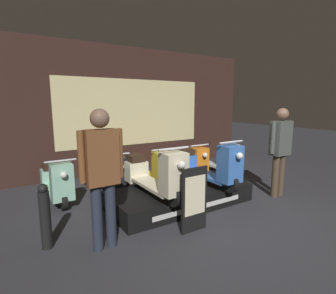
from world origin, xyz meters
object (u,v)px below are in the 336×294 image
(scooter_backrow_0, at_px, (56,182))
(scooter_backrow_2, at_px, (149,168))
(price_sign_board, at_px, (194,199))
(scooter_backrow_1, at_px, (107,174))
(scooter_backrow_3, at_px, (184,162))
(street_bollard, at_px, (45,217))
(person_right_browsing, at_px, (280,146))
(scooter_display_left, at_px, (153,174))
(scooter_backrow_4, at_px, (214,158))
(person_left_browsing, at_px, (102,170))
(scooter_display_right, at_px, (206,165))

(scooter_backrow_0, distance_m, scooter_backrow_2, 1.98)
(price_sign_board, bearing_deg, scooter_backrow_1, 100.09)
(scooter_backrow_3, relative_size, street_bollard, 2.04)
(scooter_backrow_0, distance_m, person_right_browsing, 4.31)
(scooter_display_left, xyz_separation_m, scooter_backrow_4, (2.71, 1.52, -0.32))
(person_left_browsing, bearing_deg, scooter_backrow_4, 29.71)
(person_left_browsing, distance_m, person_right_browsing, 3.48)
(scooter_backrow_0, height_order, scooter_backrow_3, same)
(scooter_backrow_1, distance_m, scooter_backrow_4, 2.97)
(scooter_backrow_1, xyz_separation_m, person_right_browsing, (2.69, -2.15, 0.66))
(person_left_browsing, bearing_deg, scooter_backrow_2, 50.33)
(scooter_display_right, height_order, price_sign_board, scooter_display_right)
(person_right_browsing, bearing_deg, scooter_backrow_2, 128.35)
(scooter_backrow_4, bearing_deg, scooter_backrow_0, 180.00)
(scooter_display_left, height_order, person_left_browsing, person_left_browsing)
(scooter_backrow_1, xyz_separation_m, scooter_backrow_4, (2.97, 0.00, 0.00))
(scooter_backrow_1, relative_size, scooter_backrow_2, 1.00)
(person_right_browsing, bearing_deg, scooter_display_right, 154.12)
(scooter_backrow_0, xyz_separation_m, scooter_backrow_2, (1.98, 0.00, 0.00))
(scooter_backrow_0, xyz_separation_m, scooter_backrow_1, (0.99, 0.00, 0.00))
(scooter_backrow_3, bearing_deg, scooter_display_right, -110.98)
(scooter_display_right, height_order, scooter_backrow_4, scooter_display_right)
(scooter_display_left, xyz_separation_m, scooter_backrow_3, (1.72, 1.52, -0.32))
(scooter_backrow_0, bearing_deg, person_left_browsing, -84.63)
(scooter_display_right, xyz_separation_m, scooter_backrow_1, (-1.40, 1.52, -0.32))
(street_bollard, bearing_deg, scooter_display_right, 4.93)
(scooter_backrow_4, xyz_separation_m, price_sign_board, (-2.54, -2.40, 0.14))
(scooter_display_right, xyz_separation_m, scooter_backrow_2, (-0.41, 1.52, -0.32))
(scooter_backrow_1, height_order, street_bollard, scooter_backrow_1)
(scooter_backrow_0, bearing_deg, street_bollard, -103.34)
(scooter_backrow_1, xyz_separation_m, scooter_backrow_3, (1.98, 0.00, 0.00))
(scooter_backrow_1, relative_size, person_right_browsing, 1.00)
(scooter_display_left, height_order, scooter_backrow_1, scooter_display_left)
(scooter_backrow_2, distance_m, street_bollard, 2.98)
(scooter_backrow_2, xyz_separation_m, scooter_backrow_4, (1.98, 0.00, 0.00))
(scooter_backrow_1, bearing_deg, person_left_browsing, -110.19)
(scooter_backrow_3, height_order, price_sign_board, price_sign_board)
(scooter_display_left, height_order, scooter_backrow_2, scooter_display_left)
(scooter_backrow_4, height_order, price_sign_board, price_sign_board)
(scooter_backrow_2, relative_size, price_sign_board, 1.83)
(scooter_display_left, xyz_separation_m, scooter_display_right, (1.13, 0.00, 0.00))
(scooter_display_left, relative_size, person_left_browsing, 0.98)
(scooter_backrow_3, xyz_separation_m, person_right_browsing, (0.71, -2.15, 0.66))
(scooter_backrow_0, xyz_separation_m, price_sign_board, (1.42, -2.40, 0.14))
(scooter_backrow_0, xyz_separation_m, scooter_backrow_4, (3.96, 0.00, 0.00))
(scooter_backrow_3, bearing_deg, price_sign_board, -122.89)
(scooter_display_left, distance_m, street_bollard, 1.71)
(street_bollard, bearing_deg, scooter_display_left, 8.24)
(person_left_browsing, height_order, person_right_browsing, person_left_browsing)
(person_right_browsing, bearing_deg, person_left_browsing, -180.00)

